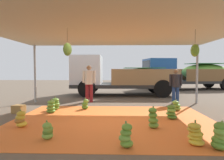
{
  "coord_description": "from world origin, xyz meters",
  "views": [
    {
      "loc": [
        0.16,
        -5.91,
        1.57
      ],
      "look_at": [
        -0.08,
        1.66,
        1.16
      ],
      "focal_mm": 31.55,
      "sensor_mm": 36.0,
      "label": 1
    }
  ],
  "objects_px": {
    "banana_bunch_7": "(51,107)",
    "banana_bunch_9": "(171,113)",
    "banana_bunch_0": "(85,104)",
    "crate_0": "(19,109)",
    "cargo_truck_far": "(187,73)",
    "banana_bunch_8": "(153,119)",
    "banana_bunch_6": "(126,136)",
    "worker_0": "(176,84)",
    "banana_bunch_2": "(176,106)",
    "banana_bunch_10": "(221,137)",
    "cargo_truck_main": "(119,76)",
    "banana_bunch_11": "(21,119)",
    "banana_bunch_5": "(55,104)",
    "banana_bunch_3": "(48,131)",
    "banana_bunch_4": "(195,134)",
    "worker_1": "(89,81)"
  },
  "relations": [
    {
      "from": "banana_bunch_7",
      "to": "banana_bunch_9",
      "type": "distance_m",
      "value": 4.18
    },
    {
      "from": "banana_bunch_9",
      "to": "banana_bunch_10",
      "type": "bearing_deg",
      "value": -82.08
    },
    {
      "from": "banana_bunch_2",
      "to": "banana_bunch_9",
      "type": "relative_size",
      "value": 0.89
    },
    {
      "from": "banana_bunch_9",
      "to": "banana_bunch_11",
      "type": "bearing_deg",
      "value": -166.99
    },
    {
      "from": "crate_0",
      "to": "banana_bunch_2",
      "type": "bearing_deg",
      "value": 5.93
    },
    {
      "from": "banana_bunch_3",
      "to": "banana_bunch_11",
      "type": "height_order",
      "value": "banana_bunch_11"
    },
    {
      "from": "banana_bunch_3",
      "to": "banana_bunch_9",
      "type": "relative_size",
      "value": 0.88
    },
    {
      "from": "banana_bunch_0",
      "to": "crate_0",
      "type": "relative_size",
      "value": 1.11
    },
    {
      "from": "banana_bunch_4",
      "to": "banana_bunch_11",
      "type": "xyz_separation_m",
      "value": [
        -4.25,
        1.13,
        -0.01
      ]
    },
    {
      "from": "worker_1",
      "to": "banana_bunch_2",
      "type": "bearing_deg",
      "value": -26.98
    },
    {
      "from": "banana_bunch_0",
      "to": "banana_bunch_7",
      "type": "bearing_deg",
      "value": -148.97
    },
    {
      "from": "crate_0",
      "to": "banana_bunch_6",
      "type": "bearing_deg",
      "value": -38.98
    },
    {
      "from": "banana_bunch_3",
      "to": "cargo_truck_far",
      "type": "distance_m",
      "value": 13.59
    },
    {
      "from": "crate_0",
      "to": "banana_bunch_11",
      "type": "bearing_deg",
      "value": -61.14
    },
    {
      "from": "banana_bunch_7",
      "to": "banana_bunch_8",
      "type": "bearing_deg",
      "value": -27.53
    },
    {
      "from": "banana_bunch_0",
      "to": "banana_bunch_8",
      "type": "xyz_separation_m",
      "value": [
        2.23,
        -2.43,
        0.07
      ]
    },
    {
      "from": "banana_bunch_5",
      "to": "worker_1",
      "type": "height_order",
      "value": "worker_1"
    },
    {
      "from": "banana_bunch_2",
      "to": "banana_bunch_11",
      "type": "height_order",
      "value": "banana_bunch_11"
    },
    {
      "from": "banana_bunch_6",
      "to": "banana_bunch_10",
      "type": "relative_size",
      "value": 0.92
    },
    {
      "from": "banana_bunch_6",
      "to": "cargo_truck_far",
      "type": "bearing_deg",
      "value": 65.95
    },
    {
      "from": "worker_0",
      "to": "banana_bunch_0",
      "type": "bearing_deg",
      "value": -160.31
    },
    {
      "from": "banana_bunch_5",
      "to": "worker_1",
      "type": "xyz_separation_m",
      "value": [
        1.04,
        1.89,
        0.81
      ]
    },
    {
      "from": "banana_bunch_2",
      "to": "cargo_truck_far",
      "type": "bearing_deg",
      "value": 68.51
    },
    {
      "from": "banana_bunch_0",
      "to": "crate_0",
      "type": "distance_m",
      "value": 2.41
    },
    {
      "from": "banana_bunch_11",
      "to": "cargo_truck_far",
      "type": "bearing_deg",
      "value": 52.54
    },
    {
      "from": "banana_bunch_0",
      "to": "crate_0",
      "type": "height_order",
      "value": "banana_bunch_0"
    },
    {
      "from": "banana_bunch_8",
      "to": "crate_0",
      "type": "relative_size",
      "value": 1.49
    },
    {
      "from": "cargo_truck_far",
      "to": "worker_0",
      "type": "bearing_deg",
      "value": -112.93
    },
    {
      "from": "crate_0",
      "to": "banana_bunch_9",
      "type": "bearing_deg",
      "value": -7.79
    },
    {
      "from": "banana_bunch_7",
      "to": "cargo_truck_far",
      "type": "distance_m",
      "value": 11.94
    },
    {
      "from": "banana_bunch_7",
      "to": "worker_0",
      "type": "distance_m",
      "value": 5.5
    },
    {
      "from": "banana_bunch_10",
      "to": "cargo_truck_main",
      "type": "distance_m",
      "value": 8.56
    },
    {
      "from": "cargo_truck_main",
      "to": "cargo_truck_far",
      "type": "bearing_deg",
      "value": 34.2
    },
    {
      "from": "worker_0",
      "to": "banana_bunch_9",
      "type": "bearing_deg",
      "value": -108.32
    },
    {
      "from": "banana_bunch_3",
      "to": "banana_bunch_11",
      "type": "xyz_separation_m",
      "value": [
        -1.08,
        0.93,
        0.02
      ]
    },
    {
      "from": "banana_bunch_0",
      "to": "banana_bunch_7",
      "type": "height_order",
      "value": "banana_bunch_7"
    },
    {
      "from": "cargo_truck_far",
      "to": "banana_bunch_6",
      "type": "bearing_deg",
      "value": -114.05
    },
    {
      "from": "banana_bunch_7",
      "to": "cargo_truck_main",
      "type": "xyz_separation_m",
      "value": [
        2.44,
        5.15,
        0.96
      ]
    },
    {
      "from": "banana_bunch_6",
      "to": "cargo_truck_far",
      "type": "xyz_separation_m",
      "value": [
        5.33,
        11.95,
        1.04
      ]
    },
    {
      "from": "worker_1",
      "to": "banana_bunch_6",
      "type": "bearing_deg",
      "value": -74.11
    },
    {
      "from": "cargo_truck_far",
      "to": "banana_bunch_4",
      "type": "bearing_deg",
      "value": -108.31
    },
    {
      "from": "banana_bunch_0",
      "to": "banana_bunch_11",
      "type": "distance_m",
      "value": 2.78
    },
    {
      "from": "banana_bunch_5",
      "to": "cargo_truck_far",
      "type": "distance_m",
      "value": 11.56
    },
    {
      "from": "banana_bunch_4",
      "to": "banana_bunch_6",
      "type": "height_order",
      "value": "banana_bunch_6"
    },
    {
      "from": "banana_bunch_5",
      "to": "worker_0",
      "type": "relative_size",
      "value": 0.32
    },
    {
      "from": "banana_bunch_8",
      "to": "cargo_truck_main",
      "type": "distance_m",
      "value": 7.02
    },
    {
      "from": "banana_bunch_2",
      "to": "worker_0",
      "type": "distance_m",
      "value": 1.72
    },
    {
      "from": "banana_bunch_5",
      "to": "banana_bunch_11",
      "type": "height_order",
      "value": "banana_bunch_5"
    },
    {
      "from": "cargo_truck_far",
      "to": "crate_0",
      "type": "relative_size",
      "value": 18.49
    },
    {
      "from": "banana_bunch_6",
      "to": "banana_bunch_11",
      "type": "height_order",
      "value": "banana_bunch_6"
    }
  ]
}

